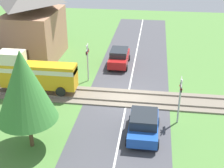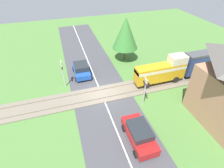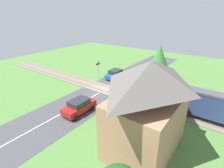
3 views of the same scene
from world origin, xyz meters
name	(u,v)px [view 1 (image 1 of 3)]	position (x,y,z in m)	size (l,w,h in m)	color
ground_plane	(127,99)	(0.00, 0.00, 0.00)	(60.00, 60.00, 0.00)	#4C7A38
road_surface	(127,99)	(0.00, 0.00, 0.01)	(48.00, 6.40, 0.02)	#424247
track_bed	(127,98)	(0.00, 0.00, 0.07)	(2.80, 48.00, 0.24)	#756B5B
car_near_crossing	(144,125)	(-4.60, -1.44, 0.80)	(3.68, 1.99, 1.56)	#1E4CA8
car_far_side	(119,57)	(6.60, 1.44, 0.83)	(3.96, 1.89, 1.59)	#A81919
crossing_signal_west_approach	(180,95)	(-2.79, -3.66, 2.13)	(0.90, 0.18, 3.34)	#B7B7B7
crossing_signal_east_approach	(88,58)	(2.79, 3.66, 2.13)	(0.90, 0.18, 3.34)	#B7B7B7
station_building	(34,22)	(7.29, 9.85, 3.70)	(7.28, 4.88, 7.55)	#AD7A5B
pedestrian_by_station	(6,69)	(2.61, 11.05, 0.71)	(0.39, 0.39, 1.56)	gold
tree_by_station	(43,21)	(13.16, 11.17, 2.20)	(2.66, 2.66, 3.53)	brown
tree_roadside_hedge	(24,86)	(-6.60, 5.15, 4.04)	(3.48, 3.48, 6.14)	brown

